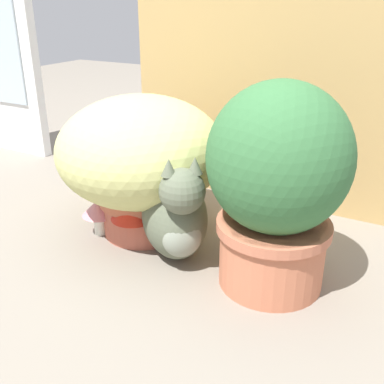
{
  "coord_description": "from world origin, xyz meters",
  "views": [
    {
      "loc": [
        0.59,
        -0.9,
        0.64
      ],
      "look_at": [
        0.07,
        0.02,
        0.18
      ],
      "focal_mm": 42.38,
      "sensor_mm": 36.0,
      "label": 1
    }
  ],
  "objects_px": {
    "mushroom_ornament_pink": "(99,209)",
    "mushroom_ornament_red": "(133,212)",
    "grass_planter": "(141,157)",
    "cat": "(176,214)",
    "leafy_planter": "(277,183)"
  },
  "relations": [
    {
      "from": "leafy_planter",
      "to": "mushroom_ornament_pink",
      "type": "height_order",
      "value": "leafy_planter"
    },
    {
      "from": "cat",
      "to": "grass_planter",
      "type": "bearing_deg",
      "value": 154.8
    },
    {
      "from": "leafy_planter",
      "to": "mushroom_ornament_pink",
      "type": "relative_size",
      "value": 4.42
    },
    {
      "from": "mushroom_ornament_red",
      "to": "cat",
      "type": "bearing_deg",
      "value": 6.7
    },
    {
      "from": "leafy_planter",
      "to": "mushroom_ornament_pink",
      "type": "xyz_separation_m",
      "value": [
        -0.52,
        -0.01,
        -0.18
      ]
    },
    {
      "from": "mushroom_ornament_pink",
      "to": "mushroom_ornament_red",
      "type": "bearing_deg",
      "value": -4.55
    },
    {
      "from": "grass_planter",
      "to": "cat",
      "type": "bearing_deg",
      "value": -25.2
    },
    {
      "from": "grass_planter",
      "to": "mushroom_ornament_red",
      "type": "xyz_separation_m",
      "value": [
        0.03,
        -0.09,
        -0.12
      ]
    },
    {
      "from": "grass_planter",
      "to": "mushroom_ornament_pink",
      "type": "distance_m",
      "value": 0.2
    },
    {
      "from": "leafy_planter",
      "to": "mushroom_ornament_red",
      "type": "bearing_deg",
      "value": -177.65
    },
    {
      "from": "leafy_planter",
      "to": "cat",
      "type": "xyz_separation_m",
      "value": [
        -0.26,
        -0.0,
        -0.14
      ]
    },
    {
      "from": "grass_planter",
      "to": "mushroom_ornament_pink",
      "type": "relative_size",
      "value": 4.22
    },
    {
      "from": "leafy_planter",
      "to": "cat",
      "type": "relative_size",
      "value": 1.37
    },
    {
      "from": "cat",
      "to": "leafy_planter",
      "type": "bearing_deg",
      "value": 0.25
    },
    {
      "from": "mushroom_ornament_red",
      "to": "leafy_planter",
      "type": "bearing_deg",
      "value": 2.35
    }
  ]
}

